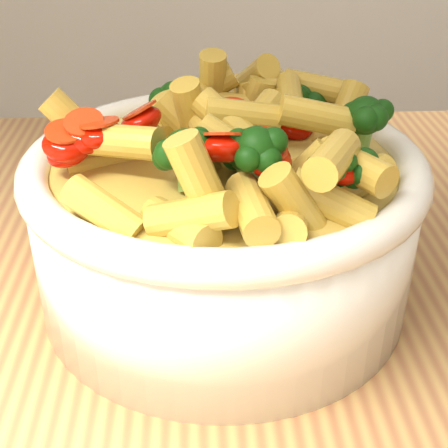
{
  "coord_description": "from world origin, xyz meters",
  "views": [
    {
      "loc": [
        -0.11,
        -0.33,
        1.17
      ],
      "look_at": [
        -0.09,
        0.04,
        0.96
      ],
      "focal_mm": 50.0,
      "sensor_mm": 36.0,
      "label": 1
    }
  ],
  "objects": [
    {
      "name": "table",
      "position": [
        0.0,
        0.0,
        0.8
      ],
      "size": [
        1.2,
        0.8,
        0.9
      ],
      "color": "tan",
      "rests_on": "ground"
    },
    {
      "name": "serving_bowl",
      "position": [
        -0.09,
        0.04,
        0.96
      ],
      "size": [
        0.26,
        0.26,
        0.11
      ],
      "color": "white",
      "rests_on": "table"
    },
    {
      "name": "pasta_salad",
      "position": [
        -0.09,
        0.04,
        1.03
      ],
      "size": [
        0.21,
        0.21,
        0.05
      ],
      "color": "gold",
      "rests_on": "serving_bowl"
    }
  ]
}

